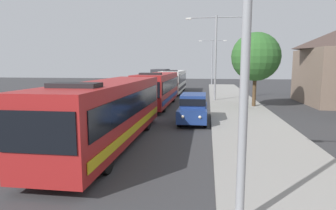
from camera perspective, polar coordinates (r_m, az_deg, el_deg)
The scene contains 9 objects.
bus_lead at distance 13.78m, azimuth -11.65°, elevation -1.01°, with size 2.58×11.78×3.21m.
bus_second_in_line at distance 26.45m, azimuth -2.10°, elevation 3.43°, with size 2.58×11.15×3.21m.
bus_middle at distance 38.90m, azimuth 1.15°, elevation 4.92°, with size 2.58×11.56×3.21m.
white_suv at distance 19.07m, azimuth 5.15°, elevation -0.38°, with size 1.86×4.88×1.90m.
box_truck_oncoming at distance 47.46m, azimuth -1.65°, elevation 5.50°, with size 2.35×7.76×3.15m.
streetlamp_near at distance 6.50m, azimuth 15.79°, elevation 19.78°, with size 5.25×0.28×8.28m.
streetlamp_mid at distance 30.19m, azimuth 9.63°, elevation 11.09°, with size 6.29×0.28×8.71m.
streetlamp_far at distance 53.98m, azimuth 8.91°, elevation 9.46°, with size 5.08×0.28×8.41m.
roadside_tree at distance 26.47m, azimuth 17.31°, elevation 9.28°, with size 4.28×4.28×6.55m.
Camera 1 is at (3.30, -0.38, 3.82)m, focal length 30.17 mm.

